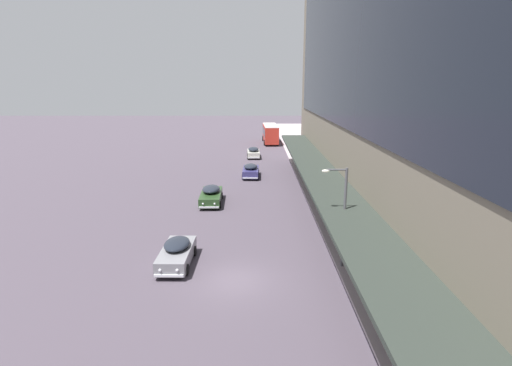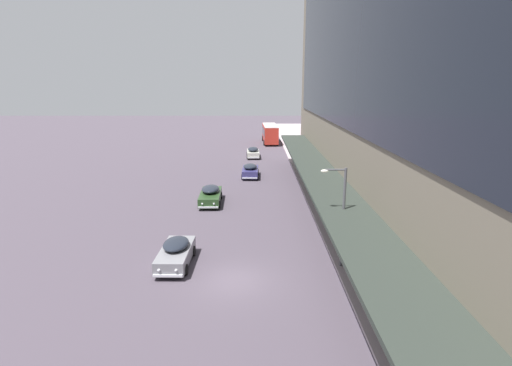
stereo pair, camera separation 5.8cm
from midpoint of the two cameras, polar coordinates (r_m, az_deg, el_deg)
The scene contains 10 objects.
ground at distance 23.21m, azimuth -3.14°, elevation -13.75°, with size 240.00×240.00×0.00m, color #49404B.
sidewalk_kerb at distance 25.14m, azimuth 23.44°, elevation -12.49°, with size 10.00×180.00×0.15m, color #B09EA5.
building_facade at distance 22.93m, azimuth 26.86°, elevation 20.29°, with size 9.20×80.00×27.81m.
transit_bus_kerbside_front at distance 74.90m, azimuth 1.90°, elevation 7.19°, with size 2.92×9.23×3.40m.
sedan_second_mid at distance 37.22m, azimuth -6.62°, elevation -1.70°, with size 2.08×5.06×1.61m.
sedan_oncoming_front at distance 60.12m, azimuth -0.53°, elevation 4.40°, with size 2.01×4.63×1.61m.
sedan_trailing_mid at distance 47.40m, azimuth -0.93°, elevation 1.80°, with size 2.02×4.53×1.61m.
sedan_lead_mid at distance 25.22m, azimuth -11.46°, elevation -9.74°, with size 1.94×4.56×1.54m.
pedestrian_at_kerb at distance 30.05m, azimuth 10.57°, elevation -4.92°, with size 0.44×0.51×1.86m.
street_lamp at distance 23.72m, azimuth 11.89°, elevation -3.70°, with size 1.50×0.28×6.02m.
Camera 1 is at (1.16, -20.52, 10.79)m, focal length 28.00 mm.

